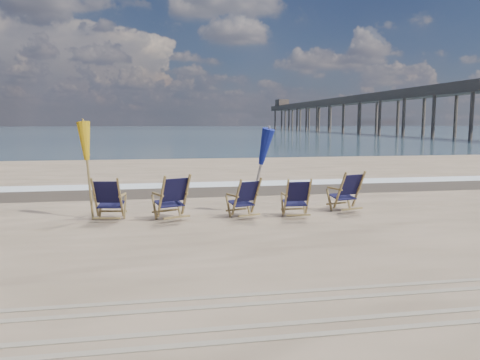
{
  "coord_description": "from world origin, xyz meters",
  "views": [
    {
      "loc": [
        -1.78,
        -7.71,
        2.15
      ],
      "look_at": [
        0.0,
        2.2,
        0.9
      ],
      "focal_mm": 35.0,
      "sensor_mm": 36.0,
      "label": 1
    }
  ],
  "objects_px": {
    "beach_chair_3": "(309,198)",
    "fishing_pier": "(373,109)",
    "beach_chair_2": "(256,197)",
    "beach_chair_4": "(359,191)",
    "beach_chair_0": "(120,199)",
    "umbrella_yellow": "(87,146)",
    "umbrella_blue": "(258,149)",
    "beach_chair_1": "(186,196)"
  },
  "relations": [
    {
      "from": "fishing_pier",
      "to": "umbrella_yellow",
      "type": "bearing_deg",
      "value": -120.18
    },
    {
      "from": "beach_chair_1",
      "to": "umbrella_blue",
      "type": "distance_m",
      "value": 2.05
    },
    {
      "from": "umbrella_blue",
      "to": "fishing_pier",
      "type": "height_order",
      "value": "fishing_pier"
    },
    {
      "from": "umbrella_yellow",
      "to": "beach_chair_4",
      "type": "bearing_deg",
      "value": -2.52
    },
    {
      "from": "beach_chair_3",
      "to": "fishing_pier",
      "type": "bearing_deg",
      "value": -114.84
    },
    {
      "from": "beach_chair_3",
      "to": "umbrella_yellow",
      "type": "relative_size",
      "value": 0.43
    },
    {
      "from": "beach_chair_1",
      "to": "fishing_pier",
      "type": "height_order",
      "value": "fishing_pier"
    },
    {
      "from": "beach_chair_2",
      "to": "umbrella_yellow",
      "type": "height_order",
      "value": "umbrella_yellow"
    },
    {
      "from": "beach_chair_0",
      "to": "beach_chair_1",
      "type": "bearing_deg",
      "value": -171.38
    },
    {
      "from": "beach_chair_4",
      "to": "umbrella_blue",
      "type": "relative_size",
      "value": 0.49
    },
    {
      "from": "beach_chair_2",
      "to": "fishing_pier",
      "type": "bearing_deg",
      "value": -138.93
    },
    {
      "from": "beach_chair_3",
      "to": "umbrella_blue",
      "type": "height_order",
      "value": "umbrella_blue"
    },
    {
      "from": "beach_chair_4",
      "to": "umbrella_yellow",
      "type": "relative_size",
      "value": 0.47
    },
    {
      "from": "beach_chair_0",
      "to": "beach_chair_3",
      "type": "bearing_deg",
      "value": -174.91
    },
    {
      "from": "beach_chair_0",
      "to": "umbrella_yellow",
      "type": "xyz_separation_m",
      "value": [
        -0.71,
        0.47,
        1.14
      ]
    },
    {
      "from": "beach_chair_3",
      "to": "beach_chair_0",
      "type": "bearing_deg",
      "value": -2.69
    },
    {
      "from": "beach_chair_3",
      "to": "fishing_pier",
      "type": "xyz_separation_m",
      "value": [
        36.43,
        71.78,
        4.19
      ]
    },
    {
      "from": "beach_chair_4",
      "to": "fishing_pier",
      "type": "xyz_separation_m",
      "value": [
        34.99,
        71.24,
        4.15
      ]
    },
    {
      "from": "beach_chair_2",
      "to": "fishing_pier",
      "type": "distance_m",
      "value": 80.88
    },
    {
      "from": "beach_chair_0",
      "to": "fishing_pier",
      "type": "bearing_deg",
      "value": -109.74
    },
    {
      "from": "umbrella_yellow",
      "to": "umbrella_blue",
      "type": "height_order",
      "value": "umbrella_yellow"
    },
    {
      "from": "umbrella_yellow",
      "to": "beach_chair_1",
      "type": "bearing_deg",
      "value": -13.39
    },
    {
      "from": "beach_chair_0",
      "to": "beach_chair_3",
      "type": "xyz_separation_m",
      "value": [
        4.13,
        -0.34,
        -0.03
      ]
    },
    {
      "from": "beach_chair_1",
      "to": "beach_chair_0",
      "type": "bearing_deg",
      "value": -23.48
    },
    {
      "from": "fishing_pier",
      "to": "umbrella_blue",
      "type": "bearing_deg",
      "value": -117.79
    },
    {
      "from": "umbrella_blue",
      "to": "beach_chair_1",
      "type": "bearing_deg",
      "value": -165.13
    },
    {
      "from": "beach_chair_0",
      "to": "beach_chair_4",
      "type": "distance_m",
      "value": 5.58
    },
    {
      "from": "beach_chair_1",
      "to": "umbrella_blue",
      "type": "bearing_deg",
      "value": 172.62
    },
    {
      "from": "beach_chair_3",
      "to": "beach_chair_4",
      "type": "bearing_deg",
      "value": -157.38
    },
    {
      "from": "beach_chair_0",
      "to": "umbrella_yellow",
      "type": "relative_size",
      "value": 0.46
    },
    {
      "from": "umbrella_yellow",
      "to": "fishing_pier",
      "type": "relative_size",
      "value": 0.02
    },
    {
      "from": "umbrella_yellow",
      "to": "fishing_pier",
      "type": "height_order",
      "value": "fishing_pier"
    },
    {
      "from": "beach_chair_0",
      "to": "beach_chair_1",
      "type": "xyz_separation_m",
      "value": [
        1.41,
        -0.03,
        0.03
      ]
    },
    {
      "from": "umbrella_blue",
      "to": "beach_chair_4",
      "type": "bearing_deg",
      "value": -5.46
    },
    {
      "from": "umbrella_blue",
      "to": "fishing_pier",
      "type": "bearing_deg",
      "value": 62.21
    },
    {
      "from": "beach_chair_3",
      "to": "fishing_pier",
      "type": "distance_m",
      "value": 80.6
    },
    {
      "from": "beach_chair_3",
      "to": "beach_chair_4",
      "type": "distance_m",
      "value": 1.54
    },
    {
      "from": "beach_chair_2",
      "to": "umbrella_yellow",
      "type": "bearing_deg",
      "value": -29.47
    },
    {
      "from": "umbrella_yellow",
      "to": "umbrella_blue",
      "type": "bearing_deg",
      "value": -0.66
    },
    {
      "from": "beach_chair_3",
      "to": "umbrella_blue",
      "type": "bearing_deg",
      "value": -36.06
    },
    {
      "from": "beach_chair_3",
      "to": "umbrella_yellow",
      "type": "bearing_deg",
      "value": -7.53
    },
    {
      "from": "beach_chair_0",
      "to": "beach_chair_4",
      "type": "relative_size",
      "value": 0.98
    }
  ]
}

